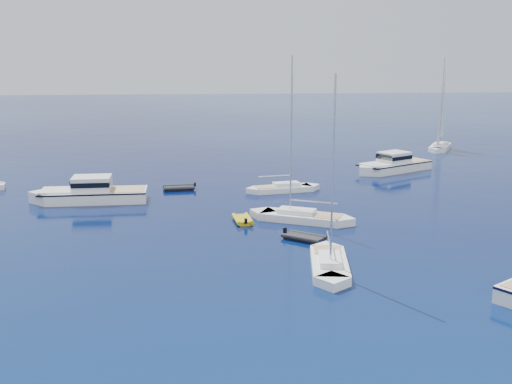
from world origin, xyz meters
TOP-DOWN VIEW (x-y plane):
  - ground at (0.00, 0.00)m, footprint 400.00×400.00m
  - motor_cruiser_centre at (-19.56, 32.01)m, footprint 12.73×4.28m
  - motor_cruiser_distant at (15.94, 45.39)m, footprint 12.29×9.23m
  - sailboat_fore at (0.58, 10.09)m, footprint 3.79×9.78m
  - sailboat_mid_r at (0.60, 22.75)m, footprint 10.45×6.83m
  - sailboat_centre at (0.58, 34.97)m, footprint 9.08×3.87m
  - sailboat_sails_far at (28.96, 62.83)m, footprint 7.07×9.93m
  - tender_yellow at (-4.64, 22.87)m, footprint 2.12×3.37m
  - tender_grey_near at (-0.07, 16.99)m, footprint 4.02×3.74m
  - tender_grey_far at (-10.80, 36.77)m, footprint 3.78×2.35m

SIDE VIEW (x-z plane):
  - ground at x=0.00m, z-range 0.00..0.00m
  - motor_cruiser_centre at x=-19.56m, z-range -1.66..1.66m
  - motor_cruiser_distant at x=15.94m, z-range -1.58..1.58m
  - sailboat_fore at x=0.58m, z-range -7.00..7.00m
  - sailboat_mid_r at x=0.60m, z-range -7.57..7.57m
  - sailboat_centre at x=0.58m, z-range -6.48..6.48m
  - sailboat_sails_far at x=28.96m, z-range -7.29..7.29m
  - tender_yellow at x=-4.64m, z-range -0.47..0.47m
  - tender_grey_near at x=-0.07m, z-range -0.47..0.47m
  - tender_grey_far at x=-10.80m, z-range -0.47..0.47m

